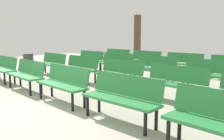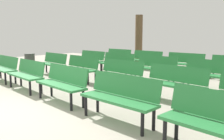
% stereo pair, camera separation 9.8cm
% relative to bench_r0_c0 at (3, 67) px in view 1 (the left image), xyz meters
% --- Properties ---
extents(bench_r0_c0, '(1.64, 0.63, 0.87)m').
position_rel_bench_r0_c0_xyz_m(bench_r0_c0, '(0.00, 0.00, 0.00)').
color(bench_r0_c0, '#2D8442').
rests_on(bench_r0_c0, ground_plane).
extents(bench_r0_c1, '(1.64, 0.65, 0.87)m').
position_rel_bench_r0_c0_xyz_m(bench_r0_c1, '(1.85, -0.20, 0.00)').
color(bench_r0_c1, '#2D8442').
rests_on(bench_r0_c1, ground_plane).
extents(bench_r0_c2, '(1.64, 0.63, 0.87)m').
position_rel_bench_r0_c0_xyz_m(bench_r0_c2, '(3.69, -0.32, 0.00)').
color(bench_r0_c2, '#2D8442').
rests_on(bench_r0_c2, ground_plane).
extents(bench_r0_c3, '(1.62, 0.56, 0.87)m').
position_rel_bench_r0_c0_xyz_m(bench_r0_c3, '(5.55, -0.43, 0.00)').
color(bench_r0_c3, '#2D8442').
rests_on(bench_r0_c3, ground_plane).
extents(bench_r1_c0, '(1.64, 0.63, 0.87)m').
position_rel_bench_r0_c0_xyz_m(bench_r1_c0, '(0.14, 1.92, 0.00)').
color(bench_r1_c0, '#2D8442').
rests_on(bench_r1_c0, ground_plane).
extents(bench_r1_c1, '(1.63, 0.59, 0.87)m').
position_rel_bench_r0_c0_xyz_m(bench_r1_c1, '(2.00, 1.75, 0.00)').
color(bench_r1_c1, '#2D8442').
rests_on(bench_r1_c1, ground_plane).
extents(bench_r1_c2, '(1.64, 0.62, 0.87)m').
position_rel_bench_r0_c0_xyz_m(bench_r1_c2, '(3.87, 1.64, 0.00)').
color(bench_r1_c2, '#2D8442').
rests_on(bench_r1_c2, ground_plane).
extents(bench_r1_c3, '(1.64, 0.64, 0.87)m').
position_rel_bench_r0_c0_xyz_m(bench_r1_c3, '(5.70, 1.48, 0.00)').
color(bench_r1_c3, '#2D8442').
rests_on(bench_r1_c3, ground_plane).
extents(bench_r2_c0, '(1.64, 0.62, 0.87)m').
position_rel_bench_r0_c0_xyz_m(bench_r2_c0, '(0.31, 3.89, 0.00)').
color(bench_r2_c0, '#2D8442').
rests_on(bench_r2_c0, ground_plane).
extents(bench_r2_c1, '(1.62, 0.56, 0.87)m').
position_rel_bench_r0_c0_xyz_m(bench_r2_c1, '(2.07, 3.68, 0.00)').
color(bench_r2_c1, '#2D8442').
rests_on(bench_r2_c1, ground_plane).
extents(bench_r2_c2, '(1.63, 0.58, 0.87)m').
position_rel_bench_r0_c0_xyz_m(bench_r2_c2, '(3.96, 3.53, 0.00)').
color(bench_r2_c2, '#2D8442').
rests_on(bench_r2_c2, ground_plane).
extents(bench_r2_c3, '(1.63, 0.61, 0.87)m').
position_rel_bench_r0_c0_xyz_m(bench_r2_c3, '(5.88, 3.42, 0.00)').
color(bench_r2_c3, '#2D8442').
rests_on(bench_r2_c3, ground_plane).
extents(bench_r3_c0, '(1.63, 0.61, 0.87)m').
position_rel_bench_r0_c0_xyz_m(bench_r3_c0, '(0.37, 5.79, 0.00)').
color(bench_r3_c0, '#2D8442').
rests_on(bench_r3_c0, ground_plane).
extents(bench_r3_c1, '(1.63, 0.61, 0.87)m').
position_rel_bench_r0_c0_xyz_m(bench_r3_c1, '(2.24, 5.61, 0.00)').
color(bench_r3_c1, '#2D8442').
rests_on(bench_r3_c1, ground_plane).
extents(bench_r3_c2, '(1.62, 0.57, 0.87)m').
position_rel_bench_r0_c0_xyz_m(bench_r3_c2, '(4.17, 5.50, 0.00)').
color(bench_r3_c2, '#2D8442').
rests_on(bench_r3_c2, ground_plane).
extents(tree_1, '(0.40, 0.40, 2.71)m').
position_rel_bench_r0_c0_xyz_m(tree_1, '(0.67, 7.30, 0.85)').
color(tree_1, brown).
rests_on(tree_1, ground_plane).
extents(trash_bin, '(0.44, 0.44, 0.78)m').
position_rel_bench_r0_c0_xyz_m(trash_bin, '(-1.57, 1.89, -0.11)').
color(trash_bin, '#383D38').
rests_on(trash_bin, ground_plane).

